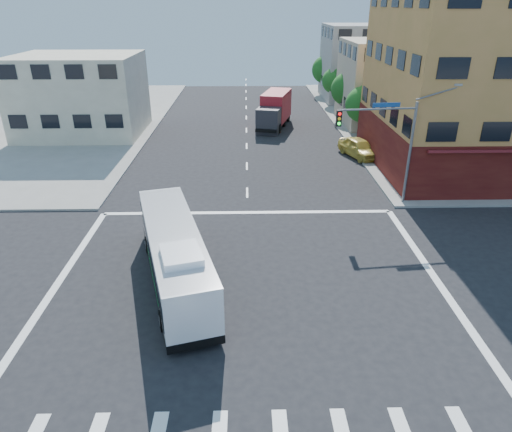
{
  "coord_description": "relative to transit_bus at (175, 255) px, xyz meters",
  "views": [
    {
      "loc": [
        -0.03,
        -18.07,
        12.71
      ],
      "look_at": [
        0.47,
        4.65,
        2.02
      ],
      "focal_mm": 32.0,
      "sensor_mm": 36.0,
      "label": 1
    }
  ],
  "objects": [
    {
      "name": "building_east_far",
      "position": [
        20.53,
        46.73,
        3.42
      ],
      "size": [
        12.06,
        10.06,
        10.0
      ],
      "color": "gray",
      "rests_on": "ground"
    },
    {
      "name": "box_truck",
      "position": [
        6.67,
        31.31,
        0.2
      ],
      "size": [
        4.41,
        8.49,
        3.67
      ],
      "rotation": [
        0.0,
        0.0,
        -0.27
      ],
      "color": "#28282E",
      "rests_on": "ground"
    },
    {
      "name": "building_east_near",
      "position": [
        20.53,
        32.73,
        2.92
      ],
      "size": [
        12.06,
        10.06,
        9.0
      ],
      "color": "tan",
      "rests_on": "ground"
    },
    {
      "name": "street_tree_c",
      "position": [
        15.46,
        42.67,
        1.88
      ],
      "size": [
        3.4,
        3.4,
        5.29
      ],
      "color": "#3C2616",
      "rests_on": "ground"
    },
    {
      "name": "transit_bus",
      "position": [
        0.0,
        0.0,
        0.0
      ],
      "size": [
        5.24,
        11.16,
        3.24
      ],
      "rotation": [
        0.0,
        0.0,
        0.28
      ],
      "color": "black",
      "rests_on": "ground"
    },
    {
      "name": "signal_mast_ne",
      "position": [
        12.63,
        9.37,
        3.4
      ],
      "size": [
        7.91,
        1.13,
        8.07
      ],
      "color": "slate",
      "rests_on": "ground"
    },
    {
      "name": "street_tree_b",
      "position": [
        15.46,
        34.67,
        2.17
      ],
      "size": [
        3.8,
        3.8,
        5.79
      ],
      "color": "#3C2616",
      "rests_on": "ground"
    },
    {
      "name": "corner_building_ne",
      "position": [
        23.54,
        17.23,
        4.3
      ],
      "size": [
        18.1,
        15.44,
        14.0
      ],
      "color": "#CB8749",
      "rests_on": "ground"
    },
    {
      "name": "ground",
      "position": [
        3.56,
        -1.25,
        -1.58
      ],
      "size": [
        120.0,
        120.0,
        0.0
      ],
      "primitive_type": "plane",
      "color": "black",
      "rests_on": "ground"
    },
    {
      "name": "building_west",
      "position": [
        -13.46,
        28.73,
        2.42
      ],
      "size": [
        12.06,
        10.06,
        8.0
      ],
      "color": "beige",
      "rests_on": "ground"
    },
    {
      "name": "parked_car",
      "position": [
        13.68,
        20.15,
        -0.75
      ],
      "size": [
        3.51,
        5.25,
        1.66
      ],
      "primitive_type": "imported",
      "rotation": [
        0.0,
        0.0,
        0.35
      ],
      "color": "gold",
      "rests_on": "ground"
    },
    {
      "name": "street_tree_d",
      "position": [
        15.46,
        50.67,
        2.3
      ],
      "size": [
        4.0,
        4.0,
        6.03
      ],
      "color": "#3C2616",
      "rests_on": "ground"
    },
    {
      "name": "street_tree_a",
      "position": [
        15.46,
        26.67,
        2.0
      ],
      "size": [
        3.6,
        3.6,
        5.53
      ],
      "color": "#3C2616",
      "rests_on": "ground"
    }
  ]
}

